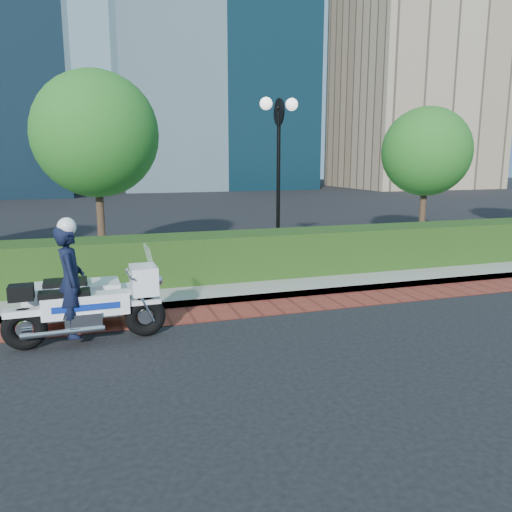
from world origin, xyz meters
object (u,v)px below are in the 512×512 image
object	(u,v)px
tree_c	(426,152)
police_motorcycle	(79,296)
lamppost	(279,154)
tree_b	(96,134)

from	to	relation	value
tree_c	police_motorcycle	size ratio (longest dim) A/B	1.77
lamppost	tree_b	distance (m)	4.71
lamppost	tree_b	xyz separation A→B (m)	(-4.50, 1.30, 0.48)
lamppost	tree_c	xyz separation A→B (m)	(5.50, 1.30, 0.09)
tree_b	tree_c	distance (m)	10.01
lamppost	police_motorcycle	distance (m)	6.92
tree_b	police_motorcycle	xyz separation A→B (m)	(-0.47, -5.54, -2.76)
lamppost	tree_c	size ratio (longest dim) A/B	0.98
lamppost	tree_c	bearing A→B (deg)	13.30
tree_b	tree_c	size ratio (longest dim) A/B	1.14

